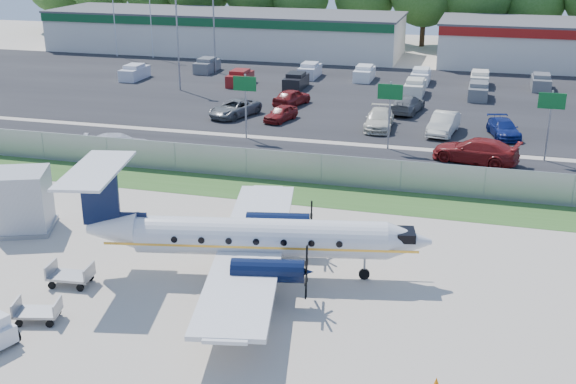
% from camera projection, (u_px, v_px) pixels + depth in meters
% --- Properties ---
extents(ground, '(170.00, 170.00, 0.00)m').
position_uv_depth(ground, '(254.00, 282.00, 33.19)').
color(ground, '#B3A897').
rests_on(ground, ground).
extents(grass_verge, '(170.00, 4.00, 0.02)m').
position_uv_depth(grass_verge, '(314.00, 195.00, 44.06)').
color(grass_verge, '#2D561E').
rests_on(grass_verge, ground).
extents(access_road, '(170.00, 8.00, 0.02)m').
position_uv_depth(access_road, '(337.00, 161.00, 50.40)').
color(access_road, black).
rests_on(access_road, ground).
extents(parking_lot, '(170.00, 32.00, 0.02)m').
position_uv_depth(parking_lot, '(381.00, 97.00, 69.43)').
color(parking_lot, black).
rests_on(parking_lot, ground).
extents(perimeter_fence, '(120.00, 0.06, 1.99)m').
position_uv_depth(perimeter_fence, '(321.00, 169.00, 45.53)').
color(perimeter_fence, gray).
rests_on(perimeter_fence, ground).
extents(building_west, '(46.40, 12.40, 5.24)m').
position_uv_depth(building_west, '(224.00, 32.00, 94.38)').
color(building_west, silver).
rests_on(building_west, ground).
extents(sign_left, '(1.80, 0.26, 5.00)m').
position_uv_depth(sign_left, '(245.00, 93.00, 54.69)').
color(sign_left, gray).
rests_on(sign_left, ground).
extents(sign_mid, '(1.80, 0.26, 5.00)m').
position_uv_depth(sign_mid, '(390.00, 101.00, 51.96)').
color(sign_mid, gray).
rests_on(sign_mid, ground).
extents(sign_right, '(1.80, 0.26, 5.00)m').
position_uv_depth(sign_right, '(551.00, 111.00, 49.24)').
color(sign_right, gray).
rests_on(sign_right, ground).
extents(flagpole_west, '(1.06, 0.12, 10.00)m').
position_uv_depth(flagpole_west, '(114.00, 11.00, 89.98)').
color(flagpole_west, silver).
rests_on(flagpole_west, ground).
extents(flagpole_east, '(1.06, 0.12, 10.00)m').
position_uv_depth(flagpole_east, '(151.00, 12.00, 88.74)').
color(flagpole_east, silver).
rests_on(flagpole_east, ground).
extents(light_pole_nw, '(0.90, 0.35, 9.09)m').
position_uv_depth(light_pole_nw, '(178.00, 38.00, 70.77)').
color(light_pole_nw, gray).
rests_on(light_pole_nw, ground).
extents(light_pole_sw, '(0.90, 0.35, 9.09)m').
position_uv_depth(light_pole_sw, '(214.00, 25.00, 79.83)').
color(light_pole_sw, gray).
rests_on(light_pole_sw, ground).
extents(tree_line, '(112.00, 6.00, 14.00)m').
position_uv_depth(tree_line, '(417.00, 46.00, 100.23)').
color(tree_line, '#255117').
rests_on(tree_line, ground).
extents(aircraft, '(16.76, 16.43, 5.12)m').
position_uv_depth(aircraft, '(253.00, 237.00, 33.12)').
color(aircraft, silver).
rests_on(aircraft, ground).
extents(baggage_cart_near, '(2.05, 1.35, 1.02)m').
position_uv_depth(baggage_cart_near, '(71.00, 275.00, 32.78)').
color(baggage_cart_near, gray).
rests_on(baggage_cart_near, ground).
extents(baggage_cart_far, '(2.02, 1.49, 0.95)m').
position_uv_depth(baggage_cart_far, '(38.00, 312.00, 29.75)').
color(baggage_cart_far, gray).
rests_on(baggage_cart_far, ground).
extents(service_container, '(3.85, 3.85, 3.28)m').
position_uv_depth(service_container, '(22.00, 203.00, 38.50)').
color(service_container, '#ADB0B4').
rests_on(service_container, ground).
extents(cone_nose, '(0.39, 0.39, 0.55)m').
position_uv_depth(cone_nose, '(436.00, 384.00, 25.29)').
color(cone_nose, orange).
rests_on(cone_nose, ground).
extents(cone_starboard_wing, '(0.43, 0.43, 0.61)m').
position_uv_depth(cone_starboard_wing, '(241.00, 209.00, 40.98)').
color(cone_starboard_wing, orange).
rests_on(cone_starboard_wing, ground).
extents(road_car_west, '(5.46, 3.75, 1.47)m').
position_uv_depth(road_car_west, '(120.00, 154.00, 52.10)').
color(road_car_west, silver).
rests_on(road_car_west, ground).
extents(road_car_mid, '(6.31, 3.77, 1.71)m').
position_uv_depth(road_car_mid, '(474.00, 162.00, 50.17)').
color(road_car_mid, maroon).
rests_on(road_car_mid, ground).
extents(parked_car_a, '(4.05, 5.73, 1.45)m').
position_uv_depth(parked_car_a, '(235.00, 116.00, 62.46)').
color(parked_car_a, '#595B5E').
rests_on(parked_car_a, ground).
extents(parked_car_b, '(2.46, 4.12, 1.31)m').
position_uv_depth(parked_car_b, '(281.00, 121.00, 61.01)').
color(parked_car_b, maroon).
rests_on(parked_car_b, ground).
extents(parked_car_c, '(2.44, 5.40, 1.53)m').
position_uv_depth(parked_car_c, '(379.00, 128.00, 58.70)').
color(parked_car_c, beige).
rests_on(parked_car_c, ground).
extents(parked_car_d, '(2.46, 5.28, 1.67)m').
position_uv_depth(parked_car_d, '(443.00, 134.00, 57.19)').
color(parked_car_d, beige).
rests_on(parked_car_d, ground).
extents(parked_car_e, '(2.99, 4.98, 1.35)m').
position_uv_depth(parked_car_e, '(503.00, 137.00, 56.34)').
color(parked_car_e, navy).
rests_on(parked_car_e, ground).
extents(parked_car_f, '(2.98, 4.91, 1.56)m').
position_uv_depth(parked_car_f, '(292.00, 106.00, 66.30)').
color(parked_car_f, maroon).
rests_on(parked_car_f, ground).
extents(parked_car_g, '(2.99, 5.56, 1.53)m').
position_uv_depth(parked_car_g, '(407.00, 112.00, 63.81)').
color(parked_car_g, '#595B5E').
rests_on(parked_car_g, ground).
extents(far_parking_rows, '(56.00, 10.00, 1.60)m').
position_uv_depth(far_parking_rows, '(388.00, 87.00, 73.96)').
color(far_parking_rows, gray).
rests_on(far_parking_rows, ground).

